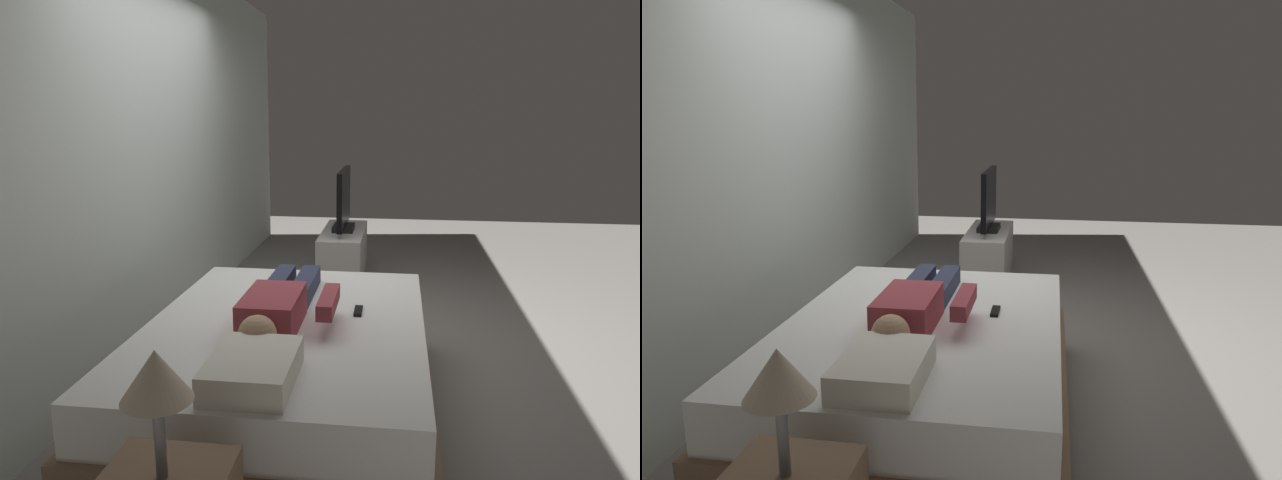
{
  "view_description": "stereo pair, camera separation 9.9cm",
  "coord_description": "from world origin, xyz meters",
  "views": [
    {
      "loc": [
        -3.9,
        -0.31,
        1.62
      ],
      "look_at": [
        0.27,
        0.25,
        0.69
      ],
      "focal_mm": 32.47,
      "sensor_mm": 36.0,
      "label": 1
    },
    {
      "loc": [
        -3.89,
        -0.41,
        1.62
      ],
      "look_at": [
        0.27,
        0.25,
        0.69
      ],
      "focal_mm": 32.47,
      "sensor_mm": 36.0,
      "label": 2
    }
  ],
  "objects": [
    {
      "name": "ground_plane",
      "position": [
        0.0,
        0.0,
        0.0
      ],
      "size": [
        10.0,
        10.0,
        0.0
      ],
      "primitive_type": "plane",
      "color": "slate"
    },
    {
      "name": "back_wall",
      "position": [
        0.4,
        1.43,
        1.4
      ],
      "size": [
        6.4,
        0.1,
        2.8
      ],
      "primitive_type": "cube",
      "color": "silver",
      "rests_on": "ground"
    },
    {
      "name": "bed",
      "position": [
        -1.05,
        0.25,
        0.26
      ],
      "size": [
        2.09,
        1.52,
        0.54
      ],
      "color": "brown",
      "rests_on": "ground"
    },
    {
      "name": "pillow",
      "position": [
        -1.78,
        0.25,
        0.6
      ],
      "size": [
        0.48,
        0.34,
        0.12
      ],
      "primitive_type": "cube",
      "color": "silver",
      "rests_on": "bed"
    },
    {
      "name": "person",
      "position": [
        -1.02,
        0.29,
        0.62
      ],
      "size": [
        1.26,
        0.46,
        0.18
      ],
      "color": "#993842",
      "rests_on": "bed"
    },
    {
      "name": "remote",
      "position": [
        -0.87,
        -0.11,
        0.55
      ],
      "size": [
        0.15,
        0.04,
        0.02
      ],
      "primitive_type": "cube",
      "color": "black",
      "rests_on": "bed"
    },
    {
      "name": "tv_stand",
      "position": [
        1.58,
        0.2,
        0.25
      ],
      "size": [
        1.1,
        0.4,
        0.5
      ],
      "primitive_type": "cube",
      "color": "#B7B2AD",
      "rests_on": "ground"
    },
    {
      "name": "tv",
      "position": [
        1.58,
        0.2,
        0.78
      ],
      "size": [
        0.88,
        0.2,
        0.59
      ],
      "color": "black",
      "rests_on": "tv_stand"
    },
    {
      "name": "lamp",
      "position": [
        -2.4,
        0.39,
        0.85
      ],
      "size": [
        0.22,
        0.22,
        0.42
      ],
      "color": "#59595B",
      "rests_on": "nightstand"
    }
  ]
}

